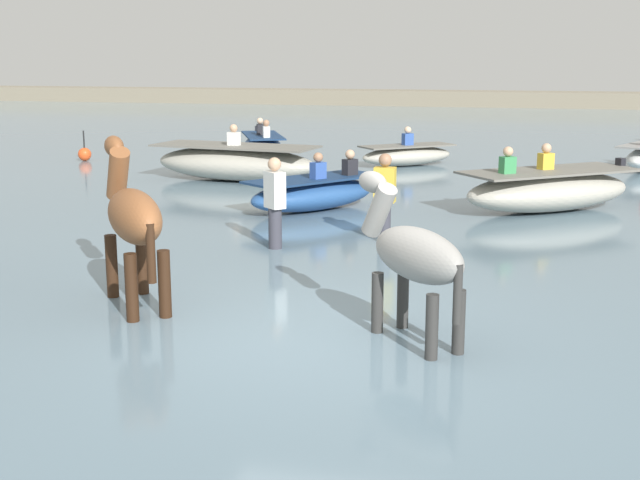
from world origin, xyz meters
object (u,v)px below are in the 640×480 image
boat_near_starboard (407,155)px  person_spectator_far (275,209)px  boat_distant_west (548,190)px  channel_buoy (85,154)px  boat_mid_outer (263,145)px  boat_near_port (314,193)px  horse_trailing_grey (413,258)px  horse_lead_chestnut (133,220)px  boat_far_offshore (235,163)px  person_onlooker_left (385,203)px

boat_near_starboard → person_spectator_far: size_ratio=1.58×
boat_distant_west → channel_buoy: size_ratio=4.34×
boat_mid_outer → channel_buoy: 4.91m
boat_near_starboard → person_spectator_far: 10.16m
boat_near_port → channel_buoy: boat_near_port is taller
boat_mid_outer → channel_buoy: boat_mid_outer is taller
horse_trailing_grey → boat_distant_west: size_ratio=0.53×
horse_lead_chestnut → boat_far_offshore: size_ratio=0.53×
boat_far_offshore → boat_distant_west: boat_far_offshore is taller
boat_near_port → boat_near_starboard: (0.78, 6.85, -0.04)m
boat_near_starboard → person_spectator_far: bearing=-93.1°
boat_near_starboard → channel_buoy: size_ratio=3.13×
person_onlooker_left → boat_mid_outer: bearing=116.6°
horse_lead_chestnut → horse_trailing_grey: horse_lead_chestnut is taller
horse_lead_chestnut → person_onlooker_left: horse_lead_chestnut is taller
boat_distant_west → boat_mid_outer: boat_distant_west is taller
boat_mid_outer → person_spectator_far: bearing=-71.7°
horse_lead_chestnut → boat_distant_west: bearing=57.4°
horse_lead_chestnut → person_onlooker_left: 4.66m
horse_trailing_grey → boat_distant_west: (1.46, 7.90, -0.47)m
boat_distant_west → person_onlooker_left: size_ratio=2.18×
person_spectator_far → channel_buoy: bearing=131.7°
boat_near_port → boat_near_starboard: 6.90m
boat_mid_outer → channel_buoy: (-4.37, -2.23, -0.13)m
horse_trailing_grey → channel_buoy: size_ratio=2.32×
boat_far_offshore → boat_mid_outer: bearing=100.0°
horse_lead_chestnut → boat_distant_west: (4.72, 7.39, -0.62)m
boat_far_offshore → boat_mid_outer: 4.84m
boat_near_port → person_onlooker_left: person_onlooker_left is taller
boat_near_port → boat_mid_outer: same height
boat_far_offshore → boat_mid_outer: (-0.84, 4.77, -0.09)m
person_onlooker_left → boat_distant_west: bearing=52.9°
boat_distant_west → person_onlooker_left: (-2.51, -3.31, 0.22)m
boat_near_port → channel_buoy: bearing=143.6°
horse_trailing_grey → boat_near_starboard: 14.00m
horse_trailing_grey → boat_far_offshore: 11.62m
boat_mid_outer → boat_near_port: bearing=-66.4°
horse_lead_chestnut → channel_buoy: (-7.39, 12.29, -0.82)m
horse_trailing_grey → person_spectator_far: bearing=124.4°
boat_near_port → horse_lead_chestnut: bearing=-94.3°
boat_distant_west → horse_trailing_grey: bearing=-100.5°
horse_lead_chestnut → channel_buoy: horse_lead_chestnut is taller
horse_lead_chestnut → boat_near_starboard: bearing=84.6°
horse_lead_chestnut → person_spectator_far: bearing=77.3°
horse_lead_chestnut → boat_mid_outer: (-3.02, 14.52, -0.69)m
boat_near_port → person_spectator_far: person_spectator_far is taller
horse_trailing_grey → boat_near_port: (-2.77, 6.99, -0.55)m
person_spectator_far → channel_buoy: (-8.11, 9.09, -0.42)m
boat_near_starboard → person_spectator_far: (-0.55, -10.14, 0.33)m
boat_far_offshore → person_spectator_far: 7.17m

